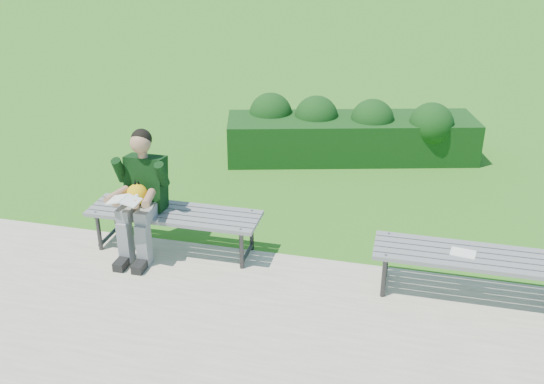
% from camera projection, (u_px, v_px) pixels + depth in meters
% --- Properties ---
extents(ground, '(80.00, 80.00, 0.00)m').
position_uv_depth(ground, '(295.00, 257.00, 6.34)').
color(ground, '#29681E').
rests_on(ground, ground).
extents(walkway, '(30.00, 3.50, 0.02)m').
position_uv_depth(walkway, '(250.00, 368.00, 4.79)').
color(walkway, '#BAB49A').
rests_on(walkway, ground).
extents(hedge, '(3.65, 1.76, 0.89)m').
position_uv_depth(hedge, '(349.00, 132.00, 8.73)').
color(hedge, '#1C3F14').
rests_on(hedge, ground).
extents(bench_left, '(1.80, 0.50, 0.46)m').
position_uv_depth(bench_left, '(174.00, 216.00, 6.28)').
color(bench_left, gray).
rests_on(bench_left, walkway).
extents(bench_right, '(1.80, 0.50, 0.46)m').
position_uv_depth(bench_right, '(474.00, 260.00, 5.50)').
color(bench_right, gray).
rests_on(bench_right, walkway).
extents(seated_boy, '(0.56, 0.76, 1.31)m').
position_uv_depth(seated_boy, '(141.00, 191.00, 6.13)').
color(seated_boy, slate).
rests_on(seated_boy, walkway).
extents(paper_sheet, '(0.24, 0.19, 0.01)m').
position_uv_depth(paper_sheet, '(463.00, 253.00, 5.50)').
color(paper_sheet, white).
rests_on(paper_sheet, bench_right).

